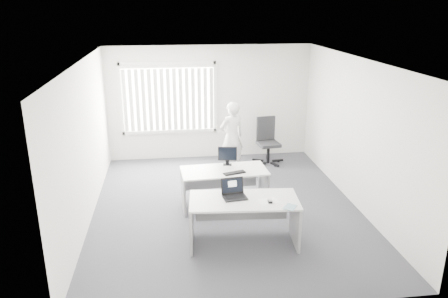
{
  "coord_description": "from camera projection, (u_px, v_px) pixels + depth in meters",
  "views": [
    {
      "loc": [
        -1.04,
        -7.54,
        3.74
      ],
      "look_at": [
        -0.02,
        0.15,
        1.14
      ],
      "focal_mm": 35.0,
      "sensor_mm": 36.0,
      "label": 1
    }
  ],
  "objects": [
    {
      "name": "ceiling",
      "position": [
        226.0,
        61.0,
        7.52
      ],
      "size": [
        5.0,
        6.0,
        0.02
      ],
      "primitive_type": "cube",
      "color": "silver",
      "rests_on": "wall_back"
    },
    {
      "name": "wall_right",
      "position": [
        356.0,
        133.0,
        8.28
      ],
      "size": [
        0.02,
        6.0,
        2.8
      ],
      "primitive_type": "cube",
      "color": "silver",
      "rests_on": "ground"
    },
    {
      "name": "desk_near",
      "position": [
        244.0,
        212.0,
        6.98
      ],
      "size": [
        1.79,
        0.95,
        0.79
      ],
      "rotation": [
        0.0,
        0.0,
        -0.09
      ],
      "color": "white",
      "rests_on": "ground"
    },
    {
      "name": "desk_far",
      "position": [
        224.0,
        180.0,
        8.33
      ],
      "size": [
        1.66,
        0.85,
        0.74
      ],
      "rotation": [
        0.0,
        0.0,
        0.05
      ],
      "color": "white",
      "rests_on": "ground"
    },
    {
      "name": "wall_front",
      "position": [
        261.0,
        212.0,
        5.14
      ],
      "size": [
        5.0,
        0.02,
        2.8
      ],
      "primitive_type": "cube",
      "color": "silver",
      "rests_on": "ground"
    },
    {
      "name": "wall_left",
      "position": [
        85.0,
        144.0,
        7.65
      ],
      "size": [
        0.02,
        6.0,
        2.8
      ],
      "primitive_type": "cube",
      "color": "silver",
      "rests_on": "ground"
    },
    {
      "name": "window",
      "position": [
        169.0,
        98.0,
        10.57
      ],
      "size": [
        2.32,
        0.06,
        1.76
      ],
      "primitive_type": "cube",
      "color": "silver",
      "rests_on": "wall_back"
    },
    {
      "name": "blinds",
      "position": [
        169.0,
        100.0,
        10.53
      ],
      "size": [
        2.2,
        0.1,
        1.5
      ],
      "primitive_type": null,
      "color": "silver",
      "rests_on": "wall_back"
    },
    {
      "name": "wall_back",
      "position": [
        210.0,
        103.0,
        10.78
      ],
      "size": [
        5.0,
        0.02,
        2.8
      ],
      "primitive_type": "cube",
      "color": "silver",
      "rests_on": "ground"
    },
    {
      "name": "monitor",
      "position": [
        227.0,
        156.0,
        8.47
      ],
      "size": [
        0.38,
        0.17,
        0.37
      ],
      "primitive_type": null,
      "rotation": [
        0.0,
        0.0,
        -0.16
      ],
      "color": "black",
      "rests_on": "desk_far"
    },
    {
      "name": "ground",
      "position": [
        226.0,
        207.0,
        8.41
      ],
      "size": [
        6.0,
        6.0,
        0.0
      ],
      "primitive_type": "plane",
      "color": "#46464C",
      "rests_on": "ground"
    },
    {
      "name": "paper_sheet",
      "position": [
        268.0,
        201.0,
        6.85
      ],
      "size": [
        0.33,
        0.26,
        0.0
      ],
      "primitive_type": "cube",
      "rotation": [
        0.0,
        0.0,
        0.19
      ],
      "color": "white",
      "rests_on": "desk_near"
    },
    {
      "name": "person",
      "position": [
        232.0,
        137.0,
        10.0
      ],
      "size": [
        0.7,
        0.59,
        1.64
      ],
      "primitive_type": "imported",
      "rotation": [
        0.0,
        0.0,
        3.52
      ],
      "color": "silver",
      "rests_on": "ground"
    },
    {
      "name": "office_chair",
      "position": [
        268.0,
        149.0,
        10.68
      ],
      "size": [
        0.73,
        0.73,
        1.13
      ],
      "rotation": [
        0.0,
        0.0,
        0.14
      ],
      "color": "black",
      "rests_on": "ground"
    },
    {
      "name": "laptop",
      "position": [
        235.0,
        190.0,
        6.91
      ],
      "size": [
        0.41,
        0.37,
        0.29
      ],
      "primitive_type": null,
      "rotation": [
        0.0,
        0.0,
        0.13
      ],
      "color": "black",
      "rests_on": "desk_near"
    },
    {
      "name": "keyboard",
      "position": [
        234.0,
        173.0,
        8.09
      ],
      "size": [
        0.44,
        0.26,
        0.02
      ],
      "primitive_type": "cube",
      "rotation": [
        0.0,
        0.0,
        0.3
      ],
      "color": "black",
      "rests_on": "desk_far"
    },
    {
      "name": "mouse",
      "position": [
        270.0,
        201.0,
        6.8
      ],
      "size": [
        0.08,
        0.12,
        0.05
      ],
      "primitive_type": null,
      "rotation": [
        0.0,
        0.0,
        -0.11
      ],
      "color": "#BDBDBF",
      "rests_on": "paper_sheet"
    },
    {
      "name": "booklet",
      "position": [
        290.0,
        207.0,
        6.64
      ],
      "size": [
        0.26,
        0.27,
        0.01
      ],
      "primitive_type": "cube",
      "rotation": [
        0.0,
        0.0,
        -0.63
      ],
      "color": "silver",
      "rests_on": "desk_near"
    }
  ]
}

